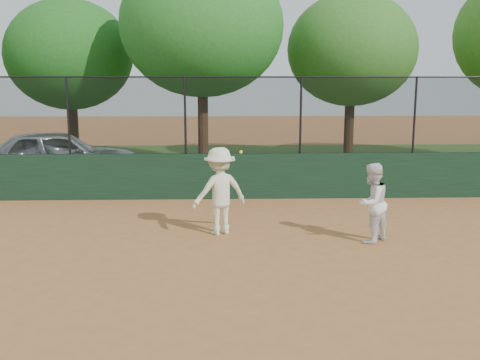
{
  "coord_description": "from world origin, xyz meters",
  "views": [
    {
      "loc": [
        0.48,
        -7.91,
        3.07
      ],
      "look_at": [
        0.8,
        2.2,
        1.2
      ],
      "focal_mm": 40.0,
      "sensor_mm": 36.0,
      "label": 1
    }
  ],
  "objects_px": {
    "player_second": "(371,203)",
    "tree_3": "(352,50)",
    "tree_1": "(69,55)",
    "tree_2": "(202,26)",
    "player_main": "(220,191)",
    "parked_car": "(58,156)"
  },
  "relations": [
    {
      "from": "player_second",
      "to": "tree_3",
      "type": "xyz_separation_m",
      "value": [
        1.86,
        9.95,
        3.42
      ]
    },
    {
      "from": "tree_1",
      "to": "tree_3",
      "type": "xyz_separation_m",
      "value": [
        10.31,
        -0.34,
        0.17
      ]
    },
    {
      "from": "player_second",
      "to": "tree_1",
      "type": "distance_m",
      "value": 13.7
    },
    {
      "from": "tree_2",
      "to": "tree_3",
      "type": "bearing_deg",
      "value": 17.9
    },
    {
      "from": "tree_2",
      "to": "player_main",
      "type": "bearing_deg",
      "value": -85.45
    },
    {
      "from": "player_second",
      "to": "tree_1",
      "type": "height_order",
      "value": "tree_1"
    },
    {
      "from": "player_second",
      "to": "tree_2",
      "type": "height_order",
      "value": "tree_2"
    },
    {
      "from": "player_second",
      "to": "tree_3",
      "type": "bearing_deg",
      "value": -143.1
    },
    {
      "from": "player_main",
      "to": "tree_3",
      "type": "bearing_deg",
      "value": 62.75
    },
    {
      "from": "player_second",
      "to": "tree_3",
      "type": "relative_size",
      "value": 0.25
    },
    {
      "from": "player_main",
      "to": "parked_car",
      "type": "bearing_deg",
      "value": 130.37
    },
    {
      "from": "parked_car",
      "to": "tree_1",
      "type": "bearing_deg",
      "value": -8.09
    },
    {
      "from": "tree_1",
      "to": "parked_car",
      "type": "bearing_deg",
      "value": -82.11
    },
    {
      "from": "tree_1",
      "to": "player_second",
      "type": "bearing_deg",
      "value": -50.62
    },
    {
      "from": "player_main",
      "to": "tree_1",
      "type": "xyz_separation_m",
      "value": [
        -5.53,
        9.63,
        3.13
      ]
    },
    {
      "from": "parked_car",
      "to": "tree_1",
      "type": "xyz_separation_m",
      "value": [
        -0.52,
        3.74,
        3.2
      ]
    },
    {
      "from": "player_second",
      "to": "tree_2",
      "type": "bearing_deg",
      "value": -109.27
    },
    {
      "from": "parked_car",
      "to": "tree_2",
      "type": "bearing_deg",
      "value": -85.41
    },
    {
      "from": "parked_car",
      "to": "tree_2",
      "type": "height_order",
      "value": "tree_2"
    },
    {
      "from": "player_main",
      "to": "tree_2",
      "type": "xyz_separation_m",
      "value": [
        -0.6,
        7.55,
        3.96
      ]
    },
    {
      "from": "player_second",
      "to": "tree_1",
      "type": "xyz_separation_m",
      "value": [
        -8.45,
        10.29,
        3.24
      ]
    },
    {
      "from": "player_second",
      "to": "tree_2",
      "type": "distance_m",
      "value": 9.82
    }
  ]
}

